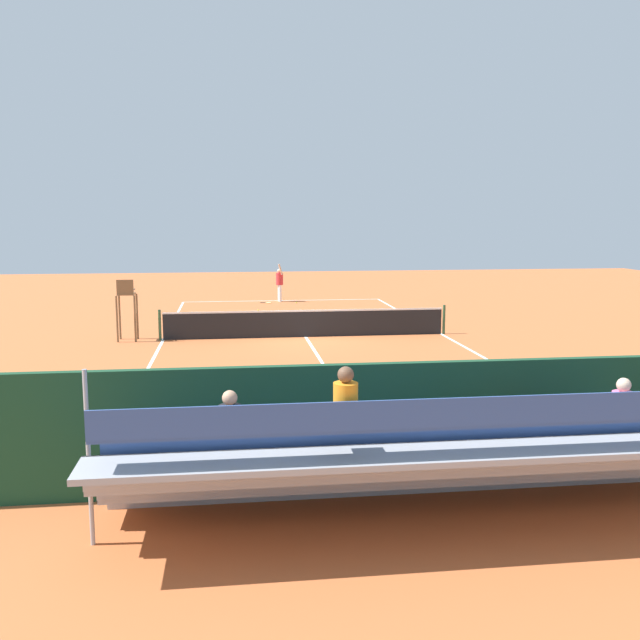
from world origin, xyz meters
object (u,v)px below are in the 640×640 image
object	(u,v)px
equipment_bag	(453,458)
tennis_ball_far	(296,302)
tennis_ball_near	(258,310)
courtside_bench	(537,431)
tennis_racket	(268,303)
bleacher_stand	(435,456)
tennis_net	(306,323)
tennis_player	(280,282)
umpire_chair	(126,303)

from	to	relation	value
equipment_bag	tennis_ball_far	size ratio (longest dim) A/B	13.64
tennis_ball_near	tennis_ball_far	distance (m)	3.31
courtside_bench	tennis_racket	bearing A→B (deg)	-81.71
bleacher_stand	tennis_ball_far	xyz separation A→B (m)	(-0.45, -25.15, -0.90)
tennis_net	courtside_bench	xyz separation A→B (m)	(-2.62, 13.27, 0.06)
tennis_player	equipment_bag	bearing A→B (deg)	92.93
tennis_racket	tennis_player	bearing A→B (deg)	-142.52
umpire_chair	tennis_ball_near	distance (m)	8.74
equipment_bag	umpire_chair	bearing A→B (deg)	-61.57
tennis_player	tennis_ball_near	world-z (taller)	tennis_player
courtside_bench	tennis_ball_far	xyz separation A→B (m)	(2.01, -23.10, -0.53)
bleacher_stand	equipment_bag	world-z (taller)	bleacher_stand
courtside_bench	tennis_player	size ratio (longest dim) A/B	0.93
tennis_ball_near	tennis_racket	bearing A→B (deg)	-101.85
tennis_ball_far	equipment_bag	bearing A→B (deg)	91.10
umpire_chair	tennis_racket	xyz separation A→B (m)	(-5.42, -10.10, -1.30)
tennis_net	tennis_player	distance (m)	10.60
bleacher_stand	courtside_bench	bearing A→B (deg)	-140.18
bleacher_stand	courtside_bench	world-z (taller)	bleacher_stand
umpire_chair	tennis_net	bearing A→B (deg)	179.89
equipment_bag	tennis_racket	bearing A→B (deg)	-85.51
bleacher_stand	tennis_ball_near	distance (m)	22.59
equipment_bag	tennis_racket	size ratio (longest dim) A/B	1.58
umpire_chair	tennis_player	world-z (taller)	umpire_chair
tennis_net	courtside_bench	size ratio (longest dim) A/B	5.72
tennis_net	umpire_chair	bearing A→B (deg)	-0.11
tennis_racket	tennis_net	bearing A→B (deg)	94.43
bleacher_stand	tennis_player	size ratio (longest dim) A/B	4.70
umpire_chair	courtside_bench	bearing A→B (deg)	123.59
tennis_net	tennis_player	size ratio (longest dim) A/B	5.35
courtside_bench	tennis_ball_near	size ratio (longest dim) A/B	27.27
bleacher_stand	tennis_ball_near	bearing A→B (deg)	-86.04
tennis_racket	tennis_ball_far	distance (m)	1.43
tennis_ball_near	umpire_chair	bearing A→B (deg)	56.24
tennis_net	bleacher_stand	size ratio (longest dim) A/B	1.14
tennis_net	bleacher_stand	world-z (taller)	bleacher_stand
courtside_bench	umpire_chair	bearing A→B (deg)	-56.41
tennis_ball_far	tennis_player	bearing A→B (deg)	-44.45
umpire_chair	tennis_racket	bearing A→B (deg)	-118.19
tennis_racket	tennis_ball_far	size ratio (longest dim) A/B	8.61
courtside_bench	tennis_racket	size ratio (longest dim) A/B	3.17
courtside_bench	tennis_racket	distance (m)	23.64
umpire_chair	courtside_bench	xyz separation A→B (m)	(-8.82, 13.28, -0.76)
courtside_bench	tennis_racket	xyz separation A→B (m)	(3.41, -23.39, -0.54)
equipment_bag	tennis_racket	xyz separation A→B (m)	(1.85, -23.51, -0.16)
tennis_ball_near	bleacher_stand	bearing A→B (deg)	93.96
umpire_chair	tennis_ball_far	bearing A→B (deg)	-124.77
tennis_net	equipment_bag	bearing A→B (deg)	94.53
bleacher_stand	tennis_racket	bearing A→B (deg)	-87.87
equipment_bag	tennis_ball_near	xyz separation A→B (m)	(2.46, -20.60, -0.15)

